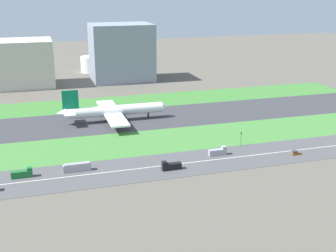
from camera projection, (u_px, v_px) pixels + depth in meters
name	position (u px, v px, depth m)	size (l,w,h in m)	color
ground_plane	(172.00, 116.00, 267.73)	(800.00, 800.00, 0.00)	#5B564C
runway	(172.00, 116.00, 267.72)	(280.00, 46.00, 0.10)	#38383D
grass_median_north	(155.00, 100.00, 305.13)	(280.00, 36.00, 0.10)	#3D7A33
grass_median_south	(196.00, 137.00, 230.30)	(280.00, 36.00, 0.10)	#427F38
highway	(221.00, 159.00, 201.10)	(280.00, 28.00, 0.10)	#4C4C4F
highway_centerline	(221.00, 159.00, 201.08)	(266.00, 0.50, 0.01)	silver
airliner	(112.00, 111.00, 255.82)	(65.00, 56.00, 19.70)	white
bus_0	(77.00, 167.00, 187.56)	(11.60, 2.50, 3.50)	#99999E
truck_1	(218.00, 152.00, 205.40)	(8.40, 2.50, 4.00)	#99999E
truck_0	(171.00, 166.00, 189.11)	(8.40, 2.50, 4.00)	black
car_0	(296.00, 153.00, 206.08)	(4.40, 1.80, 2.00)	brown
truck_2	(23.00, 174.00, 181.53)	(8.40, 2.50, 4.00)	#19662D
traffic_light	(241.00, 138.00, 216.15)	(0.36, 0.50, 7.20)	#4C4C51
terminal_building	(17.00, 64.00, 341.52)	(54.35, 38.54, 35.69)	beige
hangar_building	(122.00, 52.00, 362.63)	(49.11, 37.12, 45.92)	gray
fuel_tank_west	(93.00, 64.00, 403.46)	(21.59, 21.59, 14.01)	silver
fuel_tank_centre	(127.00, 62.00, 412.06)	(25.32, 25.32, 15.14)	silver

